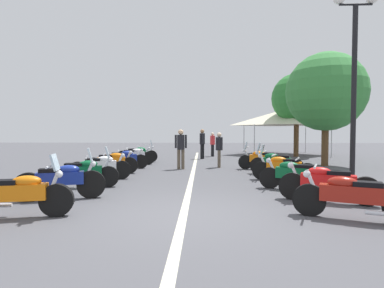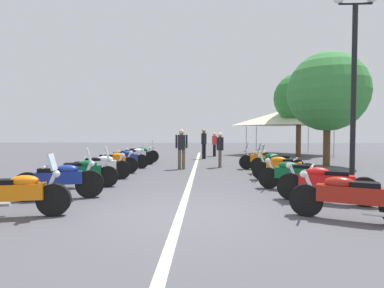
% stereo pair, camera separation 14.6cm
% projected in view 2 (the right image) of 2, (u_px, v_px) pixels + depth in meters
% --- Properties ---
extents(ground_plane, '(80.00, 80.00, 0.00)m').
position_uv_depth(ground_plane, '(180.00, 215.00, 5.99)').
color(ground_plane, '#4C4C51').
extents(lane_centre_stripe, '(24.50, 0.16, 0.01)m').
position_uv_depth(lane_centre_stripe, '(193.00, 174.00, 11.75)').
color(lane_centre_stripe, beige).
rests_on(lane_centre_stripe, ground_plane).
extents(motorcycle_left_row_0, '(0.75, 2.01, 1.20)m').
position_uv_depth(motorcycle_left_row_0, '(16.00, 193.00, 5.77)').
color(motorcycle_left_row_0, black).
rests_on(motorcycle_left_row_0, ground_plane).
extents(motorcycle_left_row_1, '(0.88, 2.01, 1.23)m').
position_uv_depth(motorcycle_left_row_1, '(60.00, 180.00, 7.36)').
color(motorcycle_left_row_1, black).
rests_on(motorcycle_left_row_1, ground_plane).
extents(motorcycle_left_row_2, '(0.78, 2.06, 1.20)m').
position_uv_depth(motorcycle_left_row_2, '(83.00, 172.00, 8.89)').
color(motorcycle_left_row_2, black).
rests_on(motorcycle_left_row_2, ground_plane).
extents(motorcycle_left_row_3, '(0.83, 2.03, 1.00)m').
position_uv_depth(motorcycle_left_row_3, '(100.00, 166.00, 10.39)').
color(motorcycle_left_row_3, black).
rests_on(motorcycle_left_row_3, ground_plane).
extents(motorcycle_left_row_4, '(0.66, 1.99, 1.00)m').
position_uv_depth(motorcycle_left_row_4, '(113.00, 162.00, 11.88)').
color(motorcycle_left_row_4, black).
rests_on(motorcycle_left_row_4, ground_plane).
extents(motorcycle_left_row_5, '(1.04, 2.06, 0.99)m').
position_uv_depth(motorcycle_left_row_5, '(124.00, 159.00, 13.34)').
color(motorcycle_left_row_5, black).
rests_on(motorcycle_left_row_5, ground_plane).
extents(motorcycle_left_row_6, '(0.87, 1.97, 1.00)m').
position_uv_depth(motorcycle_left_row_6, '(135.00, 156.00, 15.04)').
color(motorcycle_left_row_6, black).
rests_on(motorcycle_left_row_6, ground_plane).
extents(motorcycle_left_row_7, '(0.73, 2.15, 1.20)m').
position_uv_depth(motorcycle_left_row_7, '(139.00, 154.00, 16.41)').
color(motorcycle_left_row_7, black).
rests_on(motorcycle_left_row_7, ground_plane).
extents(motorcycle_right_row_0, '(1.03, 2.01, 0.99)m').
position_uv_depth(motorcycle_right_row_0, '(349.00, 196.00, 5.57)').
color(motorcycle_right_row_0, black).
rests_on(motorcycle_right_row_0, ground_plane).
extents(motorcycle_right_row_1, '(1.04, 2.07, 1.00)m').
position_uv_depth(motorcycle_right_row_1, '(325.00, 183.00, 6.99)').
color(motorcycle_right_row_1, black).
rests_on(motorcycle_right_row_1, ground_plane).
extents(motorcycle_right_row_2, '(0.99, 1.90, 0.98)m').
position_uv_depth(motorcycle_right_row_2, '(294.00, 174.00, 8.48)').
color(motorcycle_right_row_2, black).
rests_on(motorcycle_right_row_2, ground_plane).
extents(motorcycle_right_row_3, '(0.94, 2.02, 1.20)m').
position_uv_depth(motorcycle_right_row_3, '(283.00, 167.00, 10.11)').
color(motorcycle_right_row_3, black).
rests_on(motorcycle_right_row_3, ground_plane).
extents(motorcycle_right_row_4, '(0.88, 1.95, 1.21)m').
position_uv_depth(motorcycle_right_row_4, '(276.00, 162.00, 11.60)').
color(motorcycle_right_row_4, black).
rests_on(motorcycle_right_row_4, ground_plane).
extents(motorcycle_right_row_5, '(0.84, 2.07, 1.20)m').
position_uv_depth(motorcycle_right_row_5, '(263.00, 159.00, 13.11)').
color(motorcycle_right_row_5, black).
rests_on(motorcycle_right_row_5, ground_plane).
extents(street_lamp_twin_globe, '(0.32, 1.22, 5.48)m').
position_uv_depth(street_lamp_twin_globe, '(354.00, 57.00, 8.45)').
color(street_lamp_twin_globe, black).
rests_on(street_lamp_twin_globe, ground_plane).
extents(bystander_0, '(0.47, 0.32, 1.79)m').
position_uv_depth(bystander_0, '(204.00, 141.00, 18.41)').
color(bystander_0, black).
rests_on(bystander_0, ground_plane).
extents(bystander_1, '(0.53, 0.32, 1.60)m').
position_uv_depth(bystander_1, '(220.00, 147.00, 13.95)').
color(bystander_1, brown).
rests_on(bystander_1, ground_plane).
extents(bystander_2, '(0.51, 0.32, 1.59)m').
position_uv_depth(bystander_2, '(214.00, 143.00, 20.26)').
color(bystander_2, black).
rests_on(bystander_2, ground_plane).
extents(bystander_3, '(0.32, 0.53, 1.73)m').
position_uv_depth(bystander_3, '(181.00, 146.00, 13.30)').
color(bystander_3, brown).
rests_on(bystander_3, ground_plane).
extents(roadside_tree_0, '(3.71, 3.71, 5.38)m').
position_uv_depth(roadside_tree_0, '(328.00, 92.00, 14.43)').
color(roadside_tree_0, brown).
rests_on(roadside_tree_0, ground_plane).
extents(roadside_tree_1, '(3.24, 3.24, 5.46)m').
position_uv_depth(roadside_tree_1, '(299.00, 98.00, 19.93)').
color(roadside_tree_1, brown).
rests_on(roadside_tree_1, ground_plane).
extents(event_tent, '(5.37, 5.37, 3.20)m').
position_uv_depth(event_tent, '(285.00, 117.00, 21.63)').
color(event_tent, beige).
rests_on(event_tent, ground_plane).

